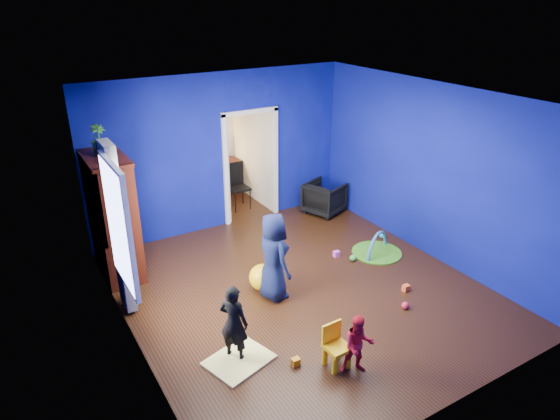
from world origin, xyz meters
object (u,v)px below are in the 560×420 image
toddler_red (358,345)px  folding_chair (239,187)px  armchair (324,198)px  child_navy (273,257)px  tv_armoire (113,217)px  crt_tv (115,214)px  child_black (234,323)px  vase (108,156)px  kid_chair (337,349)px  study_desk (219,178)px  play_mat (377,253)px  hopper_ball (262,277)px

toddler_red → folding_chair: bearing=104.5°
toddler_red → armchair: bearing=84.8°
armchair → child_navy: (-2.42, -2.11, 0.34)m
tv_armoire → crt_tv: size_ratio=2.80×
child_black → child_navy: (1.09, 0.92, 0.16)m
child_black → vase: 3.00m
crt_tv → vase: bearing=-97.6°
kid_chair → study_desk: study_desk is taller
toddler_red → crt_tv: bearing=140.9°
child_navy → tv_armoire: size_ratio=0.68×
armchair → study_desk: (-1.38, 2.06, 0.05)m
kid_chair → study_desk: 5.97m
tv_armoire → armchair: bearing=3.4°
child_navy → play_mat: size_ratio=1.56×
child_navy → hopper_ball: 0.53m
child_black → armchair: bearing=-85.3°
crt_tv → toddler_red: bearing=-64.6°
toddler_red → play_mat: toddler_red is taller
hopper_ball → play_mat: (2.25, -0.03, -0.19)m
crt_tv → child_black: bearing=-76.9°
toddler_red → tv_armoire: size_ratio=0.39×
tv_armoire → play_mat: 4.41m
child_black → tv_armoire: size_ratio=0.52×
child_black → hopper_ball: (1.04, 1.17, -0.30)m
child_navy → tv_armoire: (-1.78, 1.86, 0.31)m
child_black → folding_chair: size_ratio=1.11×
armchair → crt_tv: bearing=72.3°
child_black → kid_chair: child_black is taller
child_navy → tv_armoire: tv_armoire is taller
hopper_ball → folding_chair: (1.09, 2.96, 0.26)m
armchair → tv_armoire: 4.26m
play_mat → folding_chair: 3.23m
child_navy → vase: vase is taller
crt_tv → hopper_ball: size_ratio=1.71×
kid_chair → child_navy: bearing=84.6°
armchair → play_mat: 1.92m
tv_armoire → kid_chair: bearing=-64.8°
armchair → hopper_ball: size_ratio=1.74×
child_navy → tv_armoire: 2.59m
child_black → study_desk: child_black is taller
child_navy → play_mat: (2.20, 0.22, -0.65)m
play_mat → folding_chair: size_ratio=0.93×
crt_tv → folding_chair: size_ratio=0.76×
tv_armoire → hopper_ball: size_ratio=4.78×
armchair → folding_chair: bearing=30.3°
toddler_red → study_desk: bearing=106.2°
crt_tv → kid_chair: bearing=-65.4°
child_navy → vase: bearing=47.8°
toddler_red → tv_armoire: bearing=141.4°
tv_armoire → study_desk: bearing=39.3°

